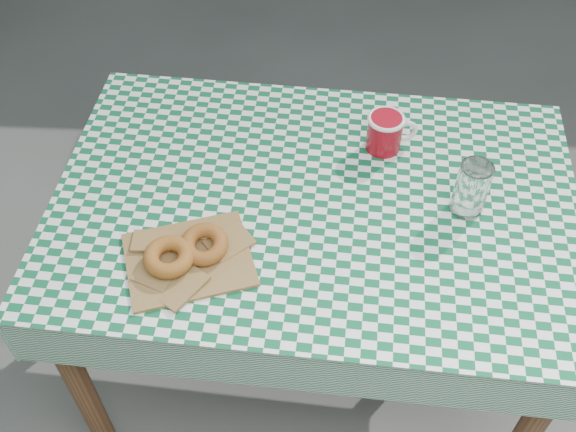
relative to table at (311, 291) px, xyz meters
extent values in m
plane|color=#4A4A45|center=(0.02, -0.16, -0.38)|extent=(60.00, 60.00, 0.00)
cube|color=#57331D|center=(0.00, 0.00, 0.00)|extent=(1.29, 0.90, 0.75)
cube|color=#0D5632|center=(0.00, 0.00, 0.38)|extent=(1.31, 0.93, 0.01)
cube|color=olive|center=(-0.27, -0.20, 0.39)|extent=(0.33, 0.29, 0.01)
torus|color=#9F6020|center=(-0.31, -0.21, 0.41)|extent=(0.13, 0.13, 0.04)
torus|color=#A34D21|center=(-0.24, -0.17, 0.41)|extent=(0.13, 0.13, 0.03)
cylinder|color=white|center=(0.36, -0.01, 0.45)|extent=(0.09, 0.09, 0.14)
camera|label=1|loc=(-0.01, -1.09, 1.58)|focal=42.24mm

